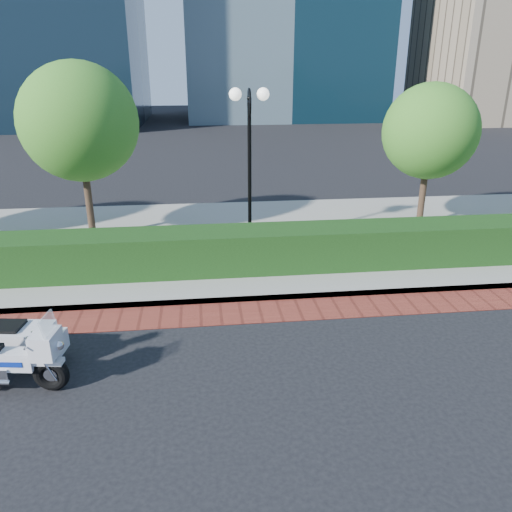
{
  "coord_description": "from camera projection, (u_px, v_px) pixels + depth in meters",
  "views": [
    {
      "loc": [
        -0.35,
        -7.85,
        4.88
      ],
      "look_at": [
        0.82,
        2.21,
        1.0
      ],
      "focal_mm": 35.0,
      "sensor_mm": 36.0,
      "label": 1
    }
  ],
  "objects": [
    {
      "name": "ground",
      "position": [
        225.0,
        352.0,
        9.06
      ],
      "size": [
        120.0,
        120.0,
        0.0
      ],
      "primitive_type": "plane",
      "color": "black",
      "rests_on": "ground"
    },
    {
      "name": "tree_c",
      "position": [
        430.0,
        132.0,
        14.7
      ],
      "size": [
        2.8,
        2.8,
        4.3
      ],
      "color": "#332319",
      "rests_on": "sidewalk"
    },
    {
      "name": "police_motorcycle",
      "position": [
        2.0,
        346.0,
        8.12
      ],
      "size": [
        2.2,
        1.7,
        1.78
      ],
      "rotation": [
        0.0,
        0.0,
        -0.14
      ],
      "color": "black",
      "rests_on": "ground"
    },
    {
      "name": "tree_b",
      "position": [
        79.0,
        122.0,
        13.48
      ],
      "size": [
        3.2,
        3.2,
        4.89
      ],
      "color": "#332319",
      "rests_on": "sidewalk"
    },
    {
      "name": "sidewalk",
      "position": [
        213.0,
        241.0,
        14.6
      ],
      "size": [
        60.0,
        8.0,
        0.15
      ],
      "primitive_type": "cube",
      "color": "gray",
      "rests_on": "ground"
    },
    {
      "name": "lamppost",
      "position": [
        249.0,
        144.0,
        12.93
      ],
      "size": [
        1.02,
        0.7,
        4.21
      ],
      "color": "black",
      "rests_on": "sidewalk"
    },
    {
      "name": "brick_strip",
      "position": [
        221.0,
        314.0,
        10.45
      ],
      "size": [
        60.0,
        1.0,
        0.01
      ],
      "primitive_type": "cube",
      "color": "maroon",
      "rests_on": "ground"
    },
    {
      "name": "hedge_main",
      "position": [
        216.0,
        250.0,
        12.17
      ],
      "size": [
        18.0,
        1.2,
        1.0
      ],
      "primitive_type": "cube",
      "color": "black",
      "rests_on": "sidewalk"
    }
  ]
}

